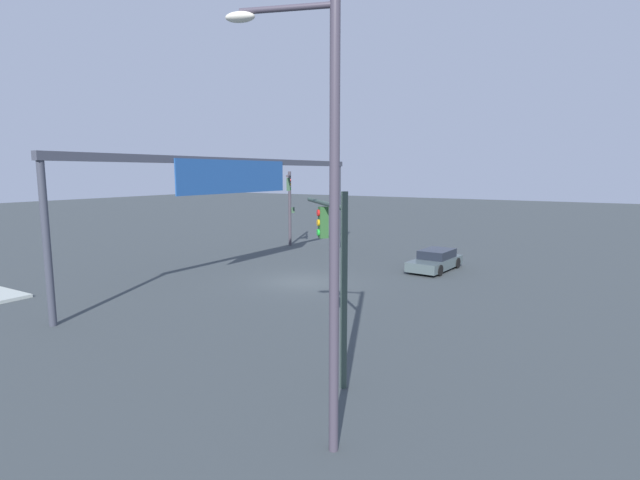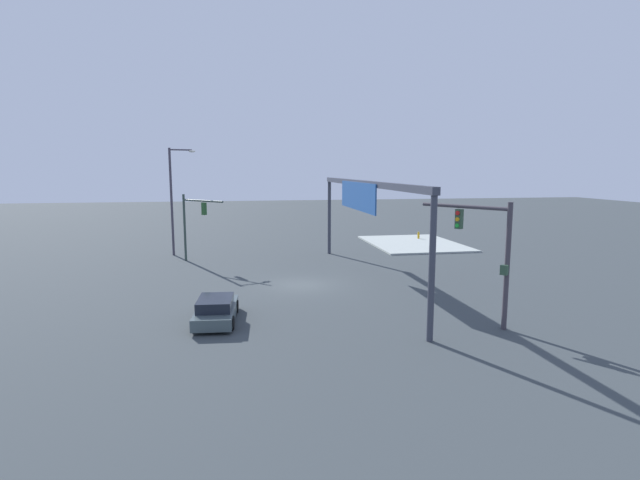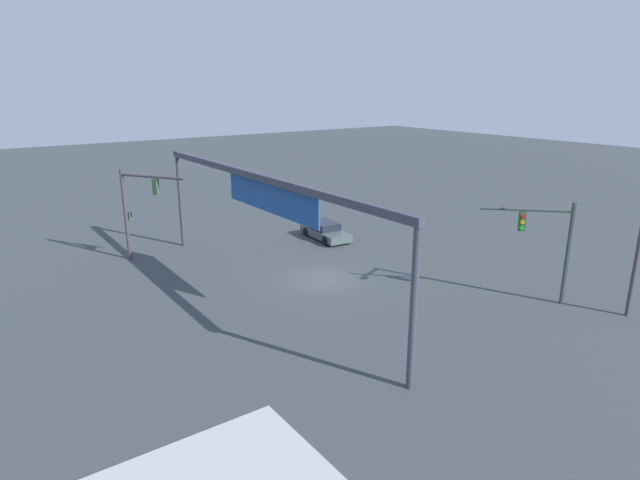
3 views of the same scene
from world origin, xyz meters
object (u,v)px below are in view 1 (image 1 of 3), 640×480
at_px(streetlamp_curved_arm, 323,206).
at_px(sedan_car_approaching, 435,261).
at_px(traffic_signal_near_corner, 289,198).
at_px(traffic_signal_opposite_side, 333,251).

height_order(streetlamp_curved_arm, sedan_car_approaching, streetlamp_curved_arm).
relative_size(traffic_signal_near_corner, sedan_car_approaching, 1.29).
xyz_separation_m(traffic_signal_opposite_side, streetlamp_curved_arm, (3.55, 1.81, 1.56)).
distance_m(traffic_signal_opposite_side, sedan_car_approaching, 16.28).
distance_m(traffic_signal_opposite_side, streetlamp_curved_arm, 4.28).
bearing_deg(sedan_car_approaching, traffic_signal_near_corner, -97.71).
bearing_deg(traffic_signal_near_corner, sedan_car_approaching, 44.55).
height_order(traffic_signal_near_corner, streetlamp_curved_arm, streetlamp_curved_arm).
height_order(traffic_signal_opposite_side, sedan_car_approaching, traffic_signal_opposite_side).
bearing_deg(sedan_car_approaching, traffic_signal_opposite_side, 12.25).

